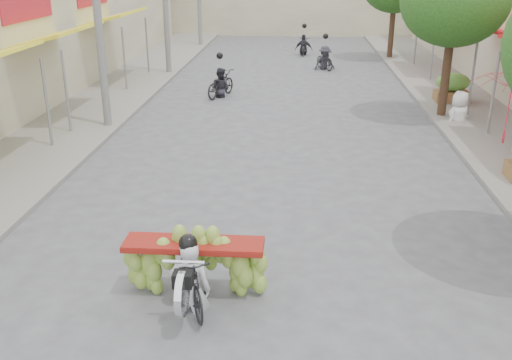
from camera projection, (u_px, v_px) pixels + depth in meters
name	position (u px, v px, depth m)	size (l,w,h in m)	color
sidewalk_left	(91.00, 103.00, 20.95)	(4.00, 60.00, 0.12)	gray
sidewalk_right	(481.00, 110.00, 20.01)	(4.00, 60.00, 0.12)	gray
street_tree_mid	(455.00, 1.00, 17.83)	(3.40, 3.40, 5.25)	#3A2719
produce_crate_far	(453.00, 85.00, 20.75)	(1.20, 0.88, 1.16)	brown
banana_motorbike	(192.00, 261.00, 8.73)	(2.20, 1.82, 2.12)	black
pedestrian	(462.00, 91.00, 18.24)	(1.08, 0.99, 1.89)	white
bg_motorbike_a	(220.00, 78.00, 21.90)	(1.28, 1.91, 1.95)	black
bg_motorbike_b	(325.00, 52.00, 27.20)	(1.19, 1.63, 1.95)	black
bg_motorbike_c	(304.00, 40.00, 31.31)	(1.00, 1.62, 1.95)	black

